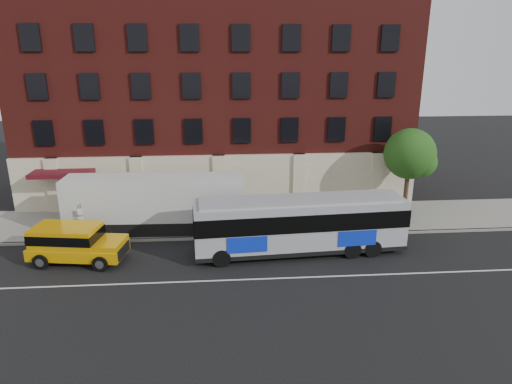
{
  "coord_description": "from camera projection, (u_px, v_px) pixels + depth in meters",
  "views": [
    {
      "loc": [
        0.32,
        -20.57,
        11.45
      ],
      "look_at": [
        2.3,
        5.5,
        3.24
      ],
      "focal_mm": 31.48,
      "sensor_mm": 36.0,
      "label": 1
    }
  ],
  "objects": [
    {
      "name": "street_tree",
      "position": [
        410.0,
        156.0,
        31.66
      ],
      "size": [
        3.6,
        3.6,
        6.2
      ],
      "color": "#322219",
      "rests_on": "sidewalk"
    },
    {
      "name": "yellow_suv",
      "position": [
        73.0,
        242.0,
        25.28
      ],
      "size": [
        5.67,
        3.03,
        2.11
      ],
      "color": "#E19B06",
      "rests_on": "ground"
    },
    {
      "name": "building",
      "position": [
        218.0,
        101.0,
        36.81
      ],
      "size": [
        30.0,
        12.1,
        15.0
      ],
      "color": "maroon",
      "rests_on": "sidewalk"
    },
    {
      "name": "shipping_container",
      "position": [
        156.0,
        205.0,
        29.14
      ],
      "size": [
        11.52,
        2.75,
        3.82
      ],
      "color": "black",
      "rests_on": "ground"
    },
    {
      "name": "sidewalk",
      "position": [
        220.0,
        221.0,
        31.52
      ],
      "size": [
        60.0,
        6.0,
        0.15
      ],
      "primitive_type": "cube",
      "color": "gray",
      "rests_on": "ground"
    },
    {
      "name": "city_bus",
      "position": [
        300.0,
        223.0,
        26.19
      ],
      "size": [
        12.49,
        3.46,
        3.38
      ],
      "color": "#9FA1A8",
      "rests_on": "ground"
    },
    {
      "name": "lane_line",
      "position": [
        220.0,
        280.0,
        23.46
      ],
      "size": [
        60.0,
        0.12,
        0.01
      ],
      "primitive_type": "cube",
      "color": "silver",
      "rests_on": "ground"
    },
    {
      "name": "sign_pole",
      "position": [
        82.0,
        220.0,
        27.78
      ],
      "size": [
        0.3,
        0.2,
        2.5
      ],
      "color": "slate",
      "rests_on": "ground"
    },
    {
      "name": "ground",
      "position": [
        219.0,
        285.0,
        22.98
      ],
      "size": [
        120.0,
        120.0,
        0.0
      ],
      "primitive_type": "plane",
      "color": "black",
      "rests_on": "ground"
    },
    {
      "name": "kerb",
      "position": [
        220.0,
        238.0,
        28.67
      ],
      "size": [
        60.0,
        0.25,
        0.15
      ],
      "primitive_type": "cube",
      "color": "gray",
      "rests_on": "ground"
    }
  ]
}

